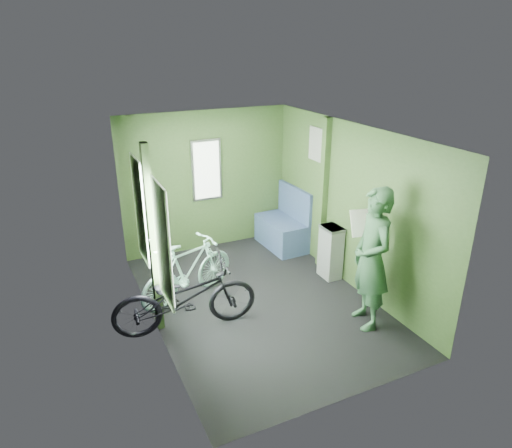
% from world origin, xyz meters
% --- Properties ---
extents(room, '(4.00, 4.02, 2.31)m').
position_xyz_m(room, '(-0.04, 0.04, 1.44)').
color(room, black).
rests_on(room, ground).
extents(bicycle_black, '(1.81, 0.88, 0.97)m').
position_xyz_m(bicycle_black, '(-1.07, -0.20, 0.00)').
color(bicycle_black, black).
rests_on(bicycle_black, ground).
extents(bicycle_mint, '(1.57, 0.98, 0.93)m').
position_xyz_m(bicycle_mint, '(-0.83, 0.46, 0.00)').
color(bicycle_mint, '#87C1AE').
rests_on(bicycle_mint, ground).
extents(passenger, '(0.56, 0.77, 1.78)m').
position_xyz_m(passenger, '(0.99, -1.01, 0.89)').
color(passenger, '#315B3A').
rests_on(passenger, ground).
extents(waste_box, '(0.24, 0.33, 0.80)m').
position_xyz_m(waste_box, '(1.26, 0.19, 0.40)').
color(waste_box, gray).
rests_on(waste_box, ground).
extents(bench_seat, '(0.58, 1.00, 1.03)m').
position_xyz_m(bench_seat, '(1.15, 1.45, 0.30)').
color(bench_seat, navy).
rests_on(bench_seat, ground).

